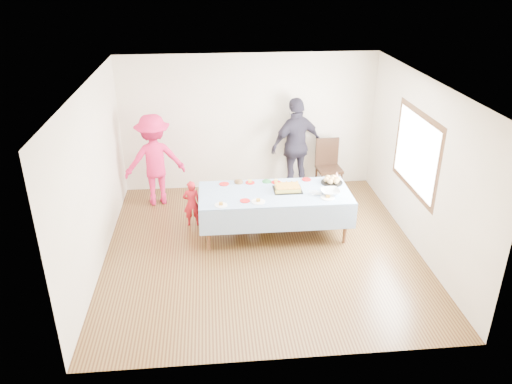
% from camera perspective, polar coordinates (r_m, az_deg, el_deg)
% --- Properties ---
extents(ground, '(5.00, 5.00, 0.00)m').
position_cam_1_polar(ground, '(8.20, 0.65, -6.41)').
color(ground, '#422513').
rests_on(ground, ground).
extents(room_walls, '(5.04, 5.04, 2.72)m').
position_cam_1_polar(room_walls, '(7.43, 1.13, 5.34)').
color(room_walls, beige).
rests_on(room_walls, ground).
extents(party_table, '(2.50, 1.10, 0.78)m').
position_cam_1_polar(party_table, '(8.28, 2.15, -0.36)').
color(party_table, '#55311D').
rests_on(party_table, ground).
extents(birthday_cake, '(0.47, 0.36, 0.08)m').
position_cam_1_polar(birthday_cake, '(8.32, 3.63, 0.46)').
color(birthday_cake, black).
rests_on(birthday_cake, party_table).
extents(rolls_tray, '(0.37, 0.37, 0.11)m').
position_cam_1_polar(rolls_tray, '(8.67, 8.66, 1.31)').
color(rolls_tray, black).
rests_on(rolls_tray, party_table).
extents(punch_bowl, '(0.32, 0.32, 0.08)m').
position_cam_1_polar(punch_bowl, '(8.26, 8.48, 0.00)').
color(punch_bowl, silver).
rests_on(punch_bowl, party_table).
extents(party_hat, '(0.09, 0.09, 0.16)m').
position_cam_1_polar(party_hat, '(8.79, 9.20, 1.86)').
color(party_hat, white).
rests_on(party_hat, party_table).
extents(fork_pile, '(0.24, 0.18, 0.07)m').
position_cam_1_polar(fork_pile, '(8.21, 6.88, -0.11)').
color(fork_pile, white).
rests_on(fork_pile, party_table).
extents(plate_red_far_a, '(0.17, 0.17, 0.01)m').
position_cam_1_polar(plate_red_far_a, '(8.55, -3.67, 0.92)').
color(plate_red_far_a, red).
rests_on(plate_red_far_a, party_table).
extents(plate_red_far_b, '(0.16, 0.16, 0.01)m').
position_cam_1_polar(plate_red_far_b, '(8.59, -0.69, 1.08)').
color(plate_red_far_b, red).
rests_on(plate_red_far_b, party_table).
extents(plate_red_far_c, '(0.17, 0.17, 0.01)m').
position_cam_1_polar(plate_red_far_c, '(8.61, 2.30, 1.11)').
color(plate_red_far_c, red).
rests_on(plate_red_far_c, party_table).
extents(plate_red_far_d, '(0.16, 0.16, 0.01)m').
position_cam_1_polar(plate_red_far_d, '(8.75, 5.79, 1.43)').
color(plate_red_far_d, red).
rests_on(plate_red_far_d, party_table).
extents(plate_red_near, '(0.16, 0.16, 0.01)m').
position_cam_1_polar(plate_red_near, '(7.95, -1.27, -1.00)').
color(plate_red_near, red).
rests_on(plate_red_near, party_table).
extents(plate_white_left, '(0.20, 0.20, 0.01)m').
position_cam_1_polar(plate_white_left, '(7.83, -4.02, -1.50)').
color(plate_white_left, white).
rests_on(plate_white_left, party_table).
extents(plate_white_mid, '(0.22, 0.22, 0.01)m').
position_cam_1_polar(plate_white_mid, '(7.92, 0.26, -1.11)').
color(plate_white_mid, white).
rests_on(plate_white_mid, party_table).
extents(plate_white_right, '(0.23, 0.23, 0.01)m').
position_cam_1_polar(plate_white_right, '(8.13, 8.19, -0.64)').
color(plate_white_right, white).
rests_on(plate_white_right, party_table).
extents(dining_chair, '(0.49, 0.49, 1.07)m').
position_cam_1_polar(dining_chair, '(10.04, 8.24, 3.32)').
color(dining_chair, black).
rests_on(dining_chair, ground).
extents(toddler_left, '(0.32, 0.22, 0.84)m').
position_cam_1_polar(toddler_left, '(8.76, -7.35, -1.29)').
color(toddler_left, red).
rests_on(toddler_left, ground).
extents(toddler_mid, '(0.42, 0.29, 0.82)m').
position_cam_1_polar(toddler_mid, '(8.80, 1.20, -1.03)').
color(toddler_mid, '#277537').
rests_on(toddler_mid, ground).
extents(toddler_right, '(0.50, 0.46, 0.84)m').
position_cam_1_polar(toddler_right, '(8.76, -2.10, -1.08)').
color(toddler_right, tan).
rests_on(toddler_right, ground).
extents(adult_left, '(1.24, 0.88, 1.75)m').
position_cam_1_polar(adult_left, '(9.51, -11.52, 3.60)').
color(adult_left, '#D11A4E').
rests_on(adult_left, ground).
extents(adult_right, '(1.21, 0.89, 1.91)m').
position_cam_1_polar(adult_right, '(9.87, 4.62, 5.33)').
color(adult_right, '#2A2735').
rests_on(adult_right, ground).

